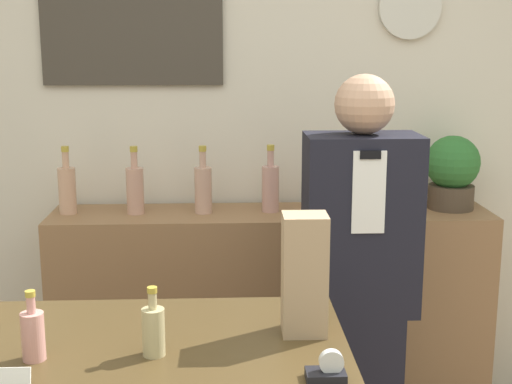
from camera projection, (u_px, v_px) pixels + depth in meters
back_wall at (240, 118)px, 3.25m from camera, size 5.20×0.09×2.70m
back_shelf at (271, 317)px, 3.20m from camera, size 1.92×0.37×0.97m
shopkeeper at (358, 295)px, 2.60m from camera, size 0.40×0.25×1.59m
potted_plant at (452, 171)px, 3.13m from camera, size 0.24×0.24×0.33m
paper_bag at (304, 274)px, 1.84m from camera, size 0.12×0.10×0.32m
tape_dispenser at (328, 371)px, 1.60m from camera, size 0.09×0.06×0.07m
price_card_right at (10, 381)px, 1.55m from camera, size 0.09×0.02×0.06m
counter_bottle_1 at (33, 334)px, 1.70m from camera, size 0.06×0.06×0.17m
counter_bottle_2 at (153, 330)px, 1.73m from camera, size 0.06×0.06×0.17m
shelf_bottle_0 at (67, 188)px, 3.05m from camera, size 0.08×0.08×0.29m
shelf_bottle_1 at (135, 189)px, 3.05m from camera, size 0.08×0.08×0.29m
shelf_bottle_2 at (203, 188)px, 3.06m from camera, size 0.08×0.08×0.29m
shelf_bottle_3 at (270, 187)px, 3.09m from camera, size 0.08×0.08×0.29m
shelf_bottle_4 at (338, 188)px, 3.07m from camera, size 0.08×0.08×0.29m
shelf_bottle_5 at (404, 186)px, 3.11m from camera, size 0.08×0.08×0.29m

